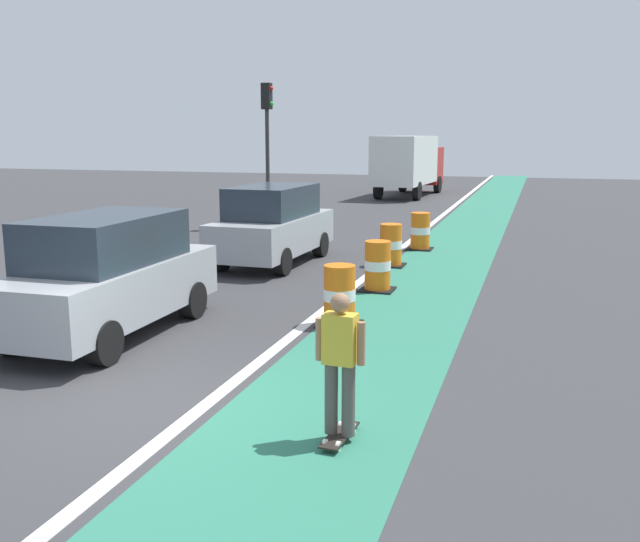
{
  "coord_description": "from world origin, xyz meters",
  "views": [
    {
      "loc": [
        4.8,
        -7.41,
        3.37
      ],
      "look_at": [
        1.32,
        3.72,
        1.1
      ],
      "focal_mm": 39.78,
      "sensor_mm": 36.0,
      "label": 1
    }
  ],
  "objects": [
    {
      "name": "parked_suv_second",
      "position": [
        -1.85,
        9.75,
        1.04
      ],
      "size": [
        2.01,
        4.65,
        2.04
      ],
      "color": "#9EA0A5",
      "rests_on": "ground"
    },
    {
      "name": "bike_lane_strip",
      "position": [
        2.4,
        12.0,
        0.0
      ],
      "size": [
        2.5,
        80.0,
        0.01
      ],
      "primitive_type": "cube",
      "color": "#2D755B",
      "rests_on": "ground"
    },
    {
      "name": "lane_divider_stripe",
      "position": [
        0.9,
        12.0,
        0.01
      ],
      "size": [
        0.2,
        80.0,
        0.01
      ],
      "primitive_type": "cube",
      "color": "silver",
      "rests_on": "ground"
    },
    {
      "name": "traffic_barrel_front",
      "position": [
        1.48,
        4.37,
        0.53
      ],
      "size": [
        0.73,
        0.73,
        1.09
      ],
      "color": "orange",
      "rests_on": "ground"
    },
    {
      "name": "ground_plane",
      "position": [
        0.0,
        0.0,
        0.0
      ],
      "size": [
        100.0,
        100.0,
        0.0
      ],
      "primitive_type": "plane",
      "color": "#38383A"
    },
    {
      "name": "traffic_barrel_far",
      "position": [
        1.46,
        13.17,
        0.53
      ],
      "size": [
        0.73,
        0.73,
        1.09
      ],
      "color": "orange",
      "rests_on": "ground"
    },
    {
      "name": "pedestrian_crossing",
      "position": [
        -4.16,
        14.49,
        0.86
      ],
      "size": [
        0.34,
        0.2,
        1.61
      ],
      "color": "#33333D",
      "rests_on": "ground"
    },
    {
      "name": "traffic_light_corner",
      "position": [
        -4.59,
        16.39,
        3.5
      ],
      "size": [
        0.41,
        0.32,
        5.1
      ],
      "color": "#2D2D2D",
      "rests_on": "ground"
    },
    {
      "name": "traffic_barrel_mid",
      "position": [
        1.49,
        7.36,
        0.53
      ],
      "size": [
        0.73,
        0.73,
        1.09
      ],
      "color": "orange",
      "rests_on": "ground"
    },
    {
      "name": "parked_suv_nearest",
      "position": [
        -2.07,
        2.63,
        1.04
      ],
      "size": [
        1.95,
        4.62,
        2.04
      ],
      "color": "#9EA0A5",
      "rests_on": "ground"
    },
    {
      "name": "traffic_barrel_back",
      "position": [
        1.17,
        10.32,
        0.53
      ],
      "size": [
        0.73,
        0.73,
        1.09
      ],
      "color": "orange",
      "rests_on": "ground"
    },
    {
      "name": "skateboarder_on_lane",
      "position": [
        2.8,
        -0.28,
        0.91
      ],
      "size": [
        0.57,
        0.81,
        1.69
      ],
      "color": "black",
      "rests_on": "ground"
    },
    {
      "name": "delivery_truck_down_block",
      "position": [
        -2.14,
        30.9,
        1.85
      ],
      "size": [
        2.78,
        7.73,
        3.23
      ],
      "color": "silver",
      "rests_on": "ground"
    }
  ]
}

